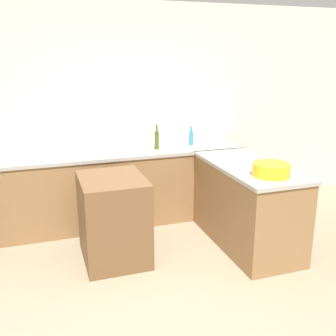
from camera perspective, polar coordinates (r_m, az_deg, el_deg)
name	(u,v)px	position (r m, az deg, el deg)	size (l,w,h in m)	color
ground_plane	(166,300)	(3.61, -0.35, -18.65)	(14.00, 14.00, 0.00)	tan
wall_back	(112,112)	(5.12, -8.11, 8.02)	(8.00, 0.06, 2.70)	silver
counter_back	(120,186)	(4.99, -6.94, -2.68)	(3.09, 0.68, 0.92)	olive
counter_peninsula	(247,204)	(4.46, 11.33, -5.20)	(0.69, 1.49, 0.92)	olive
island_table	(113,219)	(4.10, -7.93, -7.29)	(0.64, 0.78, 0.88)	brown
mixing_bowl	(271,170)	(3.95, 14.74, -0.22)	(0.36, 0.36, 0.13)	yellow
vinegar_bottle_clear	(148,137)	(5.05, -2.89, 4.53)	(0.06, 0.06, 0.31)	silver
dish_soap_bottle	(191,138)	(5.15, 3.39, 4.43)	(0.06, 0.06, 0.24)	#338CBF
olive_oil_bottle	(157,139)	(4.90, -1.64, 4.17)	(0.06, 0.06, 0.31)	#475B1E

